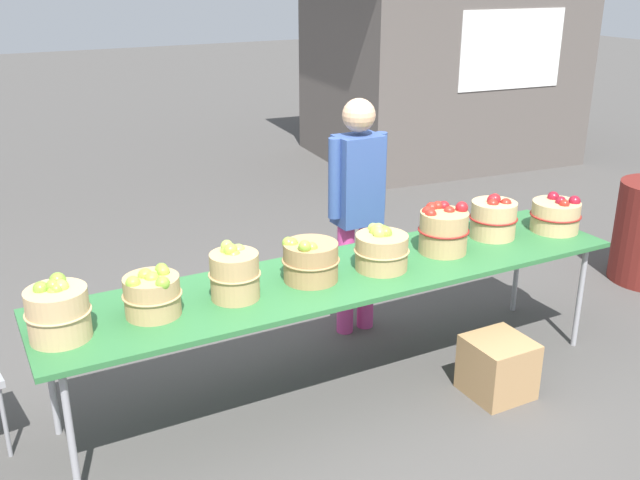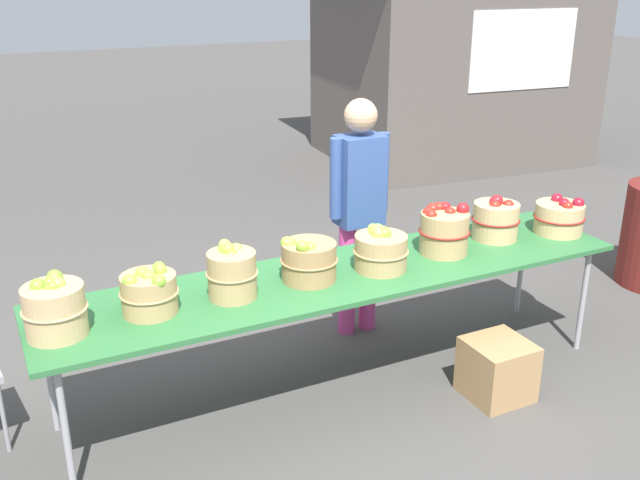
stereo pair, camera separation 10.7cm
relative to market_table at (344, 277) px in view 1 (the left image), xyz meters
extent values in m
plane|color=#474442|center=(0.00, 0.00, -0.72)|extent=(40.00, 40.00, 0.00)
cube|color=#2D6B38|center=(0.00, 0.00, 0.02)|extent=(3.50, 0.76, 0.03)
cylinder|color=#99999E|center=(-1.63, -0.30, -0.36)|extent=(0.04, 0.04, 0.72)
cylinder|color=#99999E|center=(1.63, -0.30, -0.36)|extent=(0.04, 0.04, 0.72)
cylinder|color=#99999E|center=(-1.63, 0.30, -0.36)|extent=(0.04, 0.04, 0.72)
cylinder|color=#99999E|center=(1.63, 0.30, -0.36)|extent=(0.04, 0.04, 0.72)
cylinder|color=tan|center=(-1.58, -0.05, 0.16)|extent=(0.29, 0.29, 0.25)
torus|color=tan|center=(-1.58, -0.05, 0.17)|extent=(0.31, 0.31, 0.01)
sphere|color=#7AA833|center=(-1.58, -0.06, 0.29)|extent=(0.07, 0.07, 0.07)
sphere|color=#8CB738|center=(-1.59, -0.06, 0.27)|extent=(0.07, 0.07, 0.07)
sphere|color=#7AA833|center=(-1.59, -0.04, 0.30)|extent=(0.07, 0.07, 0.07)
sphere|color=#8CB738|center=(-1.56, -0.04, 0.28)|extent=(0.07, 0.07, 0.07)
sphere|color=#7AA833|center=(-1.64, -0.03, 0.29)|extent=(0.07, 0.07, 0.07)
sphere|color=#7AA833|center=(-1.56, 0.00, 0.31)|extent=(0.08, 0.08, 0.08)
sphere|color=#9EC647|center=(-1.55, -0.05, 0.29)|extent=(0.07, 0.07, 0.07)
cylinder|color=tan|center=(-1.12, -0.01, 0.13)|extent=(0.28, 0.28, 0.21)
torus|color=tan|center=(-1.12, -0.01, 0.14)|extent=(0.30, 0.30, 0.01)
sphere|color=#7AA833|center=(-1.09, -0.12, 0.24)|extent=(0.07, 0.07, 0.07)
sphere|color=#8CB738|center=(-1.22, -0.05, 0.24)|extent=(0.07, 0.07, 0.07)
sphere|color=#8CB738|center=(-1.12, -0.02, 0.23)|extent=(0.08, 0.08, 0.08)
sphere|color=#7AA833|center=(-1.05, 0.06, 0.24)|extent=(0.07, 0.07, 0.07)
sphere|color=#8CB738|center=(-1.05, 0.01, 0.25)|extent=(0.07, 0.07, 0.07)
sphere|color=#8CB738|center=(-1.14, 0.02, 0.24)|extent=(0.08, 0.08, 0.08)
cylinder|color=tan|center=(-0.68, -0.02, 0.16)|extent=(0.26, 0.26, 0.25)
torus|color=tan|center=(-0.68, -0.02, 0.17)|extent=(0.28, 0.28, 0.01)
sphere|color=#9EC647|center=(-0.63, 0.03, 0.27)|extent=(0.08, 0.08, 0.08)
sphere|color=#9EC647|center=(-0.69, 0.06, 0.30)|extent=(0.07, 0.07, 0.07)
sphere|color=#8CB738|center=(-0.70, 0.03, 0.28)|extent=(0.08, 0.08, 0.08)
sphere|color=#7AA833|center=(-0.68, -0.02, 0.27)|extent=(0.08, 0.08, 0.08)
sphere|color=#9EC647|center=(-0.68, 0.06, 0.28)|extent=(0.07, 0.07, 0.07)
sphere|color=#8CB738|center=(-0.69, 0.00, 0.30)|extent=(0.08, 0.08, 0.08)
cylinder|color=#A87F51|center=(-0.22, 0.00, 0.14)|extent=(0.31, 0.31, 0.22)
torus|color=#A87F51|center=(-0.22, 0.00, 0.15)|extent=(0.33, 0.33, 0.01)
sphere|color=#8CB738|center=(-0.24, -0.06, 0.25)|extent=(0.07, 0.07, 0.07)
sphere|color=#8CB738|center=(-0.29, -0.08, 0.27)|extent=(0.07, 0.07, 0.07)
sphere|color=#7AA833|center=(-0.29, -0.05, 0.24)|extent=(0.07, 0.07, 0.07)
sphere|color=#8CB738|center=(-0.33, 0.06, 0.25)|extent=(0.07, 0.07, 0.07)
sphere|color=#7AA833|center=(-0.31, 0.05, 0.24)|extent=(0.08, 0.08, 0.08)
cylinder|color=tan|center=(0.22, -0.05, 0.14)|extent=(0.31, 0.31, 0.21)
torus|color=tan|center=(0.22, -0.05, 0.15)|extent=(0.33, 0.33, 0.01)
sphere|color=#9EC647|center=(0.20, -0.04, 0.25)|extent=(0.07, 0.07, 0.07)
sphere|color=#8CB738|center=(0.21, 0.01, 0.25)|extent=(0.07, 0.07, 0.07)
sphere|color=#9EC647|center=(0.23, 0.07, 0.24)|extent=(0.07, 0.07, 0.07)
sphere|color=#9EC647|center=(0.23, 0.00, 0.26)|extent=(0.07, 0.07, 0.07)
sphere|color=#7AA833|center=(0.24, -0.05, 0.25)|extent=(0.08, 0.08, 0.08)
sphere|color=#7AA833|center=(0.27, 0.01, 0.23)|extent=(0.08, 0.08, 0.08)
cylinder|color=tan|center=(0.70, 0.00, 0.16)|extent=(0.30, 0.30, 0.26)
torus|color=maroon|center=(0.70, 0.00, 0.17)|extent=(0.32, 0.32, 0.01)
sphere|color=#B22319|center=(0.68, 0.11, 0.29)|extent=(0.08, 0.08, 0.08)
sphere|color=maroon|center=(0.76, 0.08, 0.29)|extent=(0.07, 0.07, 0.07)
sphere|color=#B22319|center=(0.62, 0.06, 0.28)|extent=(0.08, 0.08, 0.08)
sphere|color=maroon|center=(0.82, -0.02, 0.31)|extent=(0.08, 0.08, 0.08)
sphere|color=#B22319|center=(0.72, 0.10, 0.29)|extent=(0.07, 0.07, 0.07)
sphere|color=#B22319|center=(0.60, 0.01, 0.29)|extent=(0.07, 0.07, 0.07)
sphere|color=#B22319|center=(0.74, 0.01, 0.29)|extent=(0.07, 0.07, 0.07)
cylinder|color=tan|center=(1.15, 0.06, 0.15)|extent=(0.29, 0.29, 0.24)
torus|color=maroon|center=(1.15, 0.06, 0.16)|extent=(0.31, 0.31, 0.01)
sphere|color=#B22319|center=(1.15, 0.07, 0.29)|extent=(0.07, 0.07, 0.07)
sphere|color=maroon|center=(1.14, 0.07, 0.28)|extent=(0.08, 0.08, 0.08)
sphere|color=#B22319|center=(1.12, 0.04, 0.26)|extent=(0.07, 0.07, 0.07)
sphere|color=#B22319|center=(1.21, 0.02, 0.26)|extent=(0.07, 0.07, 0.07)
sphere|color=maroon|center=(1.14, 0.06, 0.29)|extent=(0.08, 0.08, 0.08)
cylinder|color=tan|center=(1.59, -0.04, 0.13)|extent=(0.31, 0.31, 0.20)
torus|color=maroon|center=(1.59, -0.04, 0.14)|extent=(0.33, 0.33, 0.01)
sphere|color=maroon|center=(1.60, -0.07, 0.24)|extent=(0.07, 0.07, 0.07)
sphere|color=maroon|center=(1.68, -0.10, 0.24)|extent=(0.08, 0.08, 0.08)
sphere|color=maroon|center=(1.63, 0.03, 0.24)|extent=(0.08, 0.08, 0.08)
sphere|color=#B22319|center=(1.58, -0.11, 0.24)|extent=(0.07, 0.07, 0.07)
cylinder|color=#CC3F8C|center=(0.52, 0.60, -0.32)|extent=(0.12, 0.12, 0.80)
cylinder|color=#CC3F8C|center=(0.36, 0.60, -0.32)|extent=(0.12, 0.12, 0.80)
cube|color=#334C8C|center=(0.44, 0.60, 0.38)|extent=(0.30, 0.22, 0.60)
sphere|color=tan|center=(0.44, 0.60, 0.80)|extent=(0.22, 0.22, 0.22)
cylinder|color=#334C8C|center=(0.61, 0.60, 0.41)|extent=(0.08, 0.08, 0.53)
cylinder|color=#334C8C|center=(0.26, 0.60, 0.41)|extent=(0.08, 0.08, 0.53)
cube|color=#59514C|center=(3.96, 4.45, 0.58)|extent=(3.20, 2.65, 2.60)
cube|color=white|center=(4.06, 3.24, 0.78)|extent=(1.40, 0.16, 0.90)
cylinder|color=gray|center=(-1.89, 0.21, -0.51)|extent=(0.02, 0.02, 0.42)
cube|color=#A87F51|center=(0.77, -0.51, -0.54)|extent=(0.35, 0.35, 0.35)
camera|label=1|loc=(-1.92, -3.34, 1.70)|focal=40.68mm
camera|label=2|loc=(-1.83, -3.39, 1.70)|focal=40.68mm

